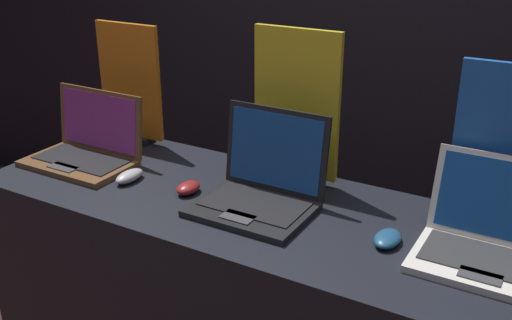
# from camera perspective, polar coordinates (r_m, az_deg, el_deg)

# --- Properties ---
(laptop_front) EXTENTS (0.39, 0.26, 0.25)m
(laptop_front) POSITION_cam_1_polar(r_m,az_deg,el_deg) (2.24, -15.83, 1.24)
(laptop_front) COLOR brown
(laptop_front) RESTS_ON display_counter
(mouse_front) EXTENTS (0.06, 0.12, 0.04)m
(mouse_front) POSITION_cam_1_polar(r_m,az_deg,el_deg) (2.06, -11.97, -1.52)
(mouse_front) COLOR #B2B2B7
(mouse_front) RESTS_ON display_counter
(promo_stand_front) EXTENTS (0.28, 0.07, 0.46)m
(promo_stand_front) POSITION_cam_1_polar(r_m,az_deg,el_deg) (2.36, -11.88, 6.88)
(promo_stand_front) COLOR black
(promo_stand_front) RESTS_ON display_counter
(laptop_middle) EXTENTS (0.35, 0.31, 0.28)m
(laptop_middle) POSITION_cam_1_polar(r_m,az_deg,el_deg) (1.83, 0.52, -2.46)
(laptop_middle) COLOR black
(laptop_middle) RESTS_ON display_counter
(mouse_middle) EXTENTS (0.06, 0.09, 0.04)m
(mouse_middle) POSITION_cam_1_polar(r_m,az_deg,el_deg) (1.94, -6.47, -2.65)
(mouse_middle) COLOR maroon
(mouse_middle) RESTS_ON display_counter
(promo_stand_middle) EXTENTS (0.30, 0.07, 0.51)m
(promo_stand_middle) POSITION_cam_1_polar(r_m,az_deg,el_deg) (1.95, 3.83, 4.76)
(promo_stand_middle) COLOR black
(promo_stand_middle) RESTS_ON display_counter
(laptop_back) EXTENTS (0.36, 0.30, 0.25)m
(laptop_back) POSITION_cam_1_polar(r_m,az_deg,el_deg) (1.67, 21.58, -7.04)
(laptop_back) COLOR silver
(laptop_back) RESTS_ON display_counter
(mouse_back) EXTENTS (0.07, 0.11, 0.03)m
(mouse_back) POSITION_cam_1_polar(r_m,az_deg,el_deg) (1.68, 12.42, -7.31)
(mouse_back) COLOR navy
(mouse_back) RESTS_ON display_counter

